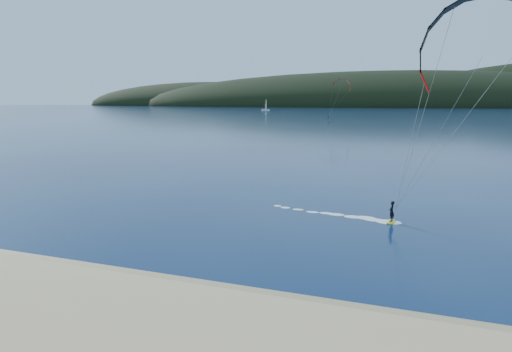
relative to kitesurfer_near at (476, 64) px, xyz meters
The scene contains 6 objects.
ground 26.62m from the kitesurfer_near, 134.19° to the right, with size 1800.00×1800.00×0.00m, color #08173D.
wet_sand 23.94m from the kitesurfer_near, 142.79° to the right, with size 220.00×2.50×0.10m.
headland 728.36m from the kitesurfer_near, 91.27° to the left, with size 1200.00×310.00×140.00m.
kitesurfer_near is the anchor object (origin of this frame).
kitesurfer_far 183.35m from the kitesurfer_near, 101.96° to the left, with size 11.50×7.05×17.69m.
sailboat 408.87m from the kitesurfer_near, 110.59° to the left, with size 8.17×5.42×11.42m.
Camera 1 is at (13.64, -14.05, 9.33)m, focal length 31.32 mm.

